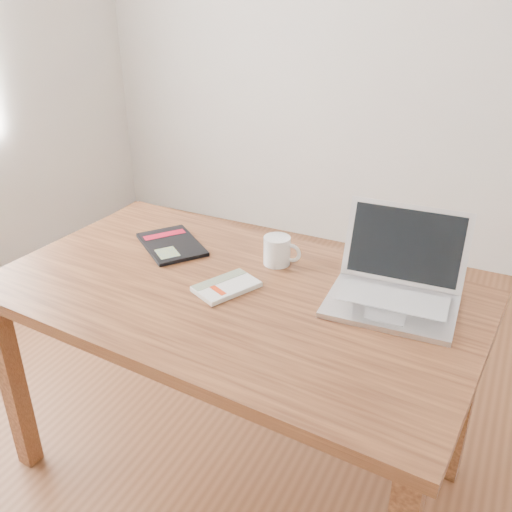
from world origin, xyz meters
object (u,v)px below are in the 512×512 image
at_px(desk, 233,314).
at_px(black_guidebook, 171,244).
at_px(coffee_mug, 278,250).
at_px(white_guidebook, 226,287).
at_px(laptop, 396,284).

height_order(desk, black_guidebook, black_guidebook).
distance_m(desk, coffee_mug, 0.26).
height_order(white_guidebook, black_guidebook, white_guidebook).
xyz_separation_m(black_guidebook, laptop, (0.80, -0.01, 0.05)).
bearing_deg(coffee_mug, laptop, -11.72).
xyz_separation_m(white_guidebook, laptop, (0.48, 0.17, 0.05)).
distance_m(white_guidebook, laptop, 0.51).
height_order(black_guidebook, coffee_mug, coffee_mug).
xyz_separation_m(desk, laptop, (0.46, 0.16, 0.14)).
height_order(desk, laptop, laptop).
distance_m(white_guidebook, coffee_mug, 0.24).
height_order(white_guidebook, laptop, laptop).
bearing_deg(desk, laptop, 24.01).
xyz_separation_m(laptop, coffee_mug, (-0.41, 0.06, -0.00)).
bearing_deg(white_guidebook, laptop, 44.50).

